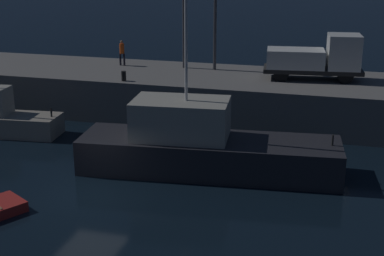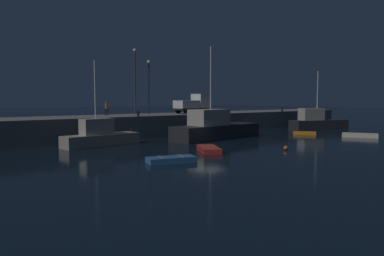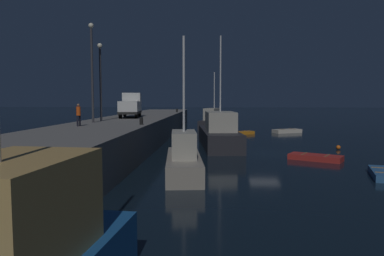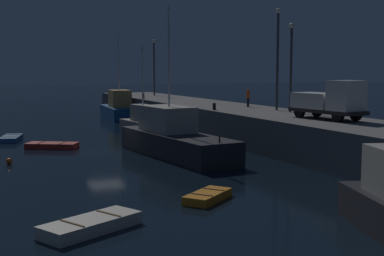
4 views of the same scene
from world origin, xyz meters
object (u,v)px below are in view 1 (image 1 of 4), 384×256
(lamp_post_central, at_px, (215,4))
(dockworker, at_px, (122,51))
(fishing_boat_blue, at_px, (202,146))
(utility_truck, at_px, (318,58))
(bollard_central, at_px, (124,76))

(lamp_post_central, distance_m, dockworker, 7.07)
(fishing_boat_blue, distance_m, lamp_post_central, 12.35)
(lamp_post_central, bearing_deg, dockworker, -177.36)
(utility_truck, relative_size, bollard_central, 10.13)
(utility_truck, bearing_deg, bollard_central, -162.65)
(dockworker, bearing_deg, utility_truck, -4.11)
(lamp_post_central, height_order, bollard_central, lamp_post_central)
(fishing_boat_blue, height_order, dockworker, fishing_boat_blue)
(fishing_boat_blue, distance_m, bollard_central, 9.07)
(lamp_post_central, relative_size, utility_truck, 1.19)
(lamp_post_central, distance_m, utility_truck, 7.26)
(utility_truck, height_order, bollard_central, utility_truck)
(bollard_central, bearing_deg, dockworker, 113.39)
(fishing_boat_blue, relative_size, lamp_post_central, 1.73)
(fishing_boat_blue, relative_size, bollard_central, 20.83)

